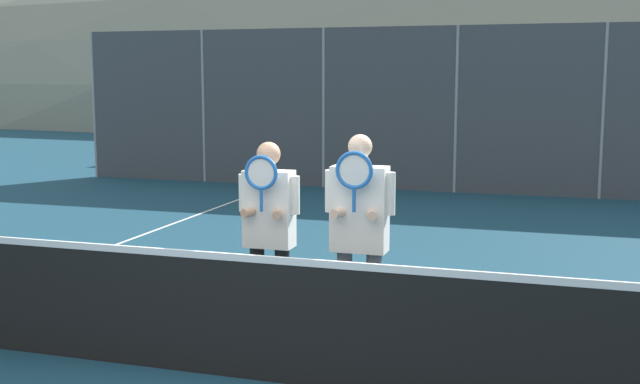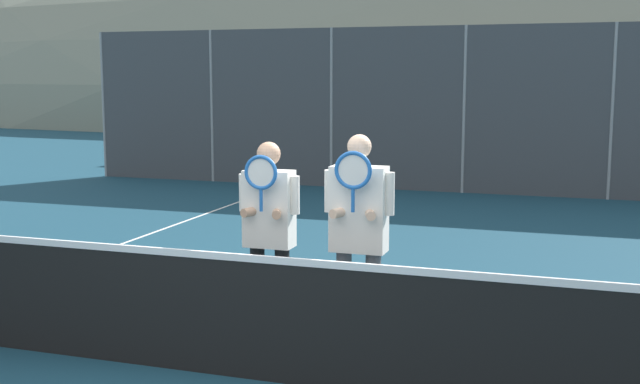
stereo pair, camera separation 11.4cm
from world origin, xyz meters
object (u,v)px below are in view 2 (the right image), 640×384
car_far_left (272,131)px  car_left_of_center (472,138)px  player_center_left (359,227)px  player_leftmost (269,225)px

car_far_left → car_left_of_center: 5.01m
player_center_left → car_left_of_center: bearing=93.9°
car_left_of_center → car_far_left: bearing=-176.6°
player_leftmost → car_left_of_center: player_leftmost is taller
player_leftmost → player_center_left: size_ratio=0.95×
player_leftmost → car_far_left: size_ratio=0.41×
car_left_of_center → player_center_left: bearing=-86.1°
player_leftmost → car_left_of_center: size_ratio=0.40×
car_left_of_center → player_leftmost: bearing=-89.9°
car_far_left → car_left_of_center: (5.00, 0.30, -0.09)m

